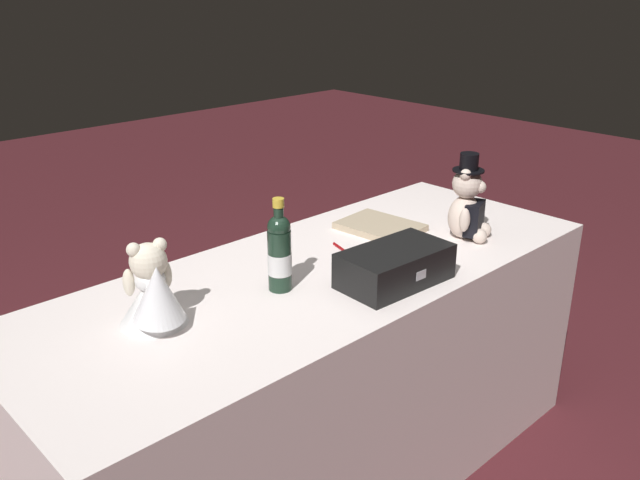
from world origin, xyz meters
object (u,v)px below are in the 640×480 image
at_px(gift_case_black, 395,266).
at_px(teddy_bear_groom, 468,205).
at_px(signing_pen, 343,250).
at_px(champagne_bottle, 279,252).
at_px(guestbook, 380,227).
at_px(teddy_bear_bride, 153,291).

bearing_deg(gift_case_black, teddy_bear_groom, 8.43).
height_order(signing_pen, gift_case_black, gift_case_black).
distance_m(champagne_bottle, gift_case_black, 0.35).
bearing_deg(champagne_bottle, signing_pen, 12.93).
bearing_deg(signing_pen, gift_case_black, -102.73).
xyz_separation_m(champagne_bottle, guestbook, (0.58, 0.12, -0.11)).
bearing_deg(signing_pen, guestbook, 11.03).
relative_size(teddy_bear_bride, signing_pen, 1.72).
bearing_deg(champagne_bottle, teddy_bear_groom, -10.27).
xyz_separation_m(champagne_bottle, gift_case_black, (0.27, -0.20, -0.06)).
bearing_deg(signing_pen, teddy_bear_bride, -178.49).
height_order(champagne_bottle, guestbook, champagne_bottle).
xyz_separation_m(signing_pen, gift_case_black, (-0.06, -0.28, 0.05)).
height_order(teddy_bear_groom, teddy_bear_bride, teddy_bear_groom).
bearing_deg(guestbook, champagne_bottle, -173.09).
xyz_separation_m(teddy_bear_bride, gift_case_black, (0.65, -0.26, -0.04)).
bearing_deg(teddy_bear_groom, champagne_bottle, 169.73).
distance_m(teddy_bear_groom, guestbook, 0.32).
height_order(gift_case_black, guestbook, gift_case_black).
height_order(teddy_bear_groom, guestbook, teddy_bear_groom).
distance_m(teddy_bear_groom, teddy_bear_bride, 1.13).
bearing_deg(teddy_bear_bride, gift_case_black, -21.78).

